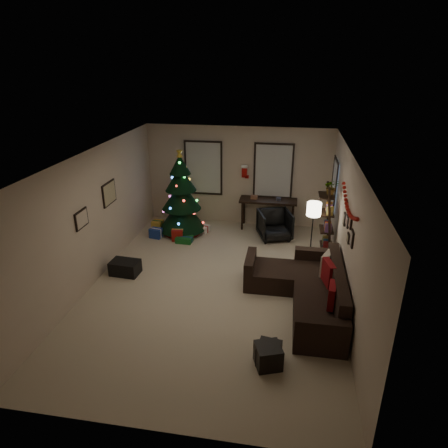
{
  "coord_description": "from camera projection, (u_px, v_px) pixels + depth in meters",
  "views": [
    {
      "loc": [
        1.36,
        -6.93,
        4.38
      ],
      "look_at": [
        0.1,
        0.6,
        1.15
      ],
      "focal_mm": 31.96,
      "sensor_mm": 36.0,
      "label": 1
    }
  ],
  "objects": [
    {
      "name": "garland",
      "position": [
        349.0,
        204.0,
        7.04
      ],
      "size": [
        0.08,
        1.9,
        0.3
      ],
      "primitive_type": null,
      "color": "#A5140C",
      "rests_on": "wall_right"
    },
    {
      "name": "bookshelf",
      "position": [
        328.0,
        225.0,
        8.95
      ],
      "size": [
        0.3,
        0.53,
        1.82
      ],
      "color": "black",
      "rests_on": "floor"
    },
    {
      "name": "pillow_cream",
      "position": [
        327.0,
        264.0,
        7.79
      ],
      "size": [
        0.28,
        0.45,
        0.44
      ],
      "primitive_type": "cube",
      "rotation": [
        0.0,
        0.0,
        -0.4
      ],
      "color": "#BCAC99",
      "rests_on": "sofa"
    },
    {
      "name": "ceiling",
      "position": [
        213.0,
        157.0,
        7.15
      ],
      "size": [
        7.0,
        7.0,
        0.0
      ],
      "primitive_type": "plane",
      "rotation": [
        3.14,
        0.0,
        0.0
      ],
      "color": "white",
      "rests_on": "floor"
    },
    {
      "name": "window_back_left",
      "position": [
        204.0,
        168.0,
        10.9
      ],
      "size": [
        1.05,
        0.06,
        1.5
      ],
      "color": "#728CB2",
      "rests_on": "wall_back"
    },
    {
      "name": "christmas_tree",
      "position": [
        181.0,
        199.0,
        10.35
      ],
      "size": [
        1.24,
        1.24,
        2.3
      ],
      "rotation": [
        0.0,
        0.0,
        0.38
      ],
      "color": "black",
      "rests_on": "floor"
    },
    {
      "name": "art_abstract",
      "position": [
        81.0,
        219.0,
        7.58
      ],
      "size": [
        0.04,
        0.45,
        0.35
      ],
      "color": "black",
      "rests_on": "wall_left"
    },
    {
      "name": "art_map",
      "position": [
        109.0,
        193.0,
        8.68
      ],
      "size": [
        0.04,
        0.6,
        0.5
      ],
      "color": "black",
      "rests_on": "wall_left"
    },
    {
      "name": "pillow_red_b",
      "position": [
        328.0,
        273.0,
        7.43
      ],
      "size": [
        0.23,
        0.47,
        0.45
      ],
      "primitive_type": "cube",
      "rotation": [
        0.0,
        0.0,
        0.24
      ],
      "color": "maroon",
      "rests_on": "sofa"
    },
    {
      "name": "wall_front",
      "position": [
        155.0,
        346.0,
        4.5
      ],
      "size": [
        5.0,
        0.0,
        5.0
      ],
      "primitive_type": "plane",
      "rotation": [
        -1.57,
        0.0,
        0.0
      ],
      "color": "#C4AE95",
      "rests_on": "floor"
    },
    {
      "name": "storage_bin",
      "position": [
        125.0,
        267.0,
        8.62
      ],
      "size": [
        0.64,
        0.45,
        0.3
      ],
      "primitive_type": "cube",
      "rotation": [
        0.0,
        0.0,
        -0.07
      ],
      "color": "black",
      "rests_on": "floor"
    },
    {
      "name": "desk_chair",
      "position": [
        275.0,
        225.0,
        10.23
      ],
      "size": [
        0.9,
        0.88,
        0.75
      ],
      "primitive_type": "imported",
      "rotation": [
        0.0,
        0.0,
        0.32
      ],
      "color": "black",
      "rests_on": "floor"
    },
    {
      "name": "desk",
      "position": [
        268.0,
        203.0,
        10.71
      ],
      "size": [
        1.53,
        0.55,
        0.82
      ],
      "color": "black",
      "rests_on": "floor"
    },
    {
      "name": "pillow_red_a",
      "position": [
        332.0,
        295.0,
        6.74
      ],
      "size": [
        0.16,
        0.42,
        0.41
      ],
      "primitive_type": "cube",
      "rotation": [
        0.0,
        0.0,
        -0.13
      ],
      "color": "maroon",
      "rests_on": "sofa"
    },
    {
      "name": "wall_right",
      "position": [
        348.0,
        235.0,
        7.3
      ],
      "size": [
        0.0,
        7.0,
        7.0
      ],
      "primitive_type": "plane",
      "rotation": [
        1.57,
        0.0,
        -1.57
      ],
      "color": "#C4AE95",
      "rests_on": "floor"
    },
    {
      "name": "wall_left",
      "position": [
        93.0,
        218.0,
        8.06
      ],
      "size": [
        0.0,
        7.0,
        7.0
      ],
      "primitive_type": "plane",
      "rotation": [
        1.57,
        0.0,
        1.57
      ],
      "color": "#C4AE95",
      "rests_on": "floor"
    },
    {
      "name": "ottoman_near",
      "position": [
        268.0,
        356.0,
        6.04
      ],
      "size": [
        0.48,
        0.48,
        0.36
      ],
      "primitive_type": "cube",
      "rotation": [
        0.0,
        0.0,
        0.34
      ],
      "color": "black",
      "rests_on": "floor"
    },
    {
      "name": "gallery",
      "position": [
        348.0,
        225.0,
        7.15
      ],
      "size": [
        0.03,
        1.25,
        0.54
      ],
      "color": "black",
      "rests_on": "wall_right"
    },
    {
      "name": "sofa",
      "position": [
        307.0,
        290.0,
        7.56
      ],
      "size": [
        1.85,
        2.68,
        0.86
      ],
      "color": "black",
      "rests_on": "floor"
    },
    {
      "name": "floor_lamp",
      "position": [
        314.0,
        213.0,
        8.63
      ],
      "size": [
        0.31,
        0.31,
        1.47
      ],
      "rotation": [
        0.0,
        0.0,
        -0.32
      ],
      "color": "black",
      "rests_on": "floor"
    },
    {
      "name": "presents",
      "position": [
        175.0,
        232.0,
        10.42
      ],
      "size": [
        1.5,
        1.0,
        0.3
      ],
      "rotation": [
        0.0,
        0.0,
        -0.3
      ],
      "color": "#14591E",
      "rests_on": "floor"
    },
    {
      "name": "stocking_right",
      "position": [
        245.0,
        171.0,
        10.71
      ],
      "size": [
        0.2,
        0.05,
        0.36
      ],
      "color": "#990F0C",
      "rests_on": "wall_back"
    },
    {
      "name": "potted_plant",
      "position": [
        332.0,
        185.0,
        8.66
      ],
      "size": [
        0.45,
        0.4,
        0.45
      ],
      "primitive_type": "imported",
      "rotation": [
        0.0,
        0.0,
        0.15
      ],
      "color": "#4C4C4C",
      "rests_on": "bookshelf"
    },
    {
      "name": "ottoman_far",
      "position": [
        269.0,
        353.0,
        6.12
      ],
      "size": [
        0.4,
        0.4,
        0.33
      ],
      "primitive_type": "cube",
      "rotation": [
        0.0,
        0.0,
        -0.17
      ],
      "color": "black",
      "rests_on": "floor"
    },
    {
      "name": "window_back_right",
      "position": [
        273.0,
        171.0,
        10.61
      ],
      "size": [
        1.05,
        0.06,
        1.5
      ],
      "color": "#728CB2",
      "rests_on": "wall_back"
    },
    {
      "name": "stocking_left",
      "position": [
        233.0,
        170.0,
        10.92
      ],
      "size": [
        0.2,
        0.05,
        0.36
      ],
      "color": "#990F0C",
      "rests_on": "wall_back"
    },
    {
      "name": "wall_back",
      "position": [
        238.0,
        176.0,
        10.86
      ],
      "size": [
        5.0,
        0.0,
        5.0
      ],
      "primitive_type": "plane",
      "rotation": [
        1.57,
        0.0,
        0.0
      ],
      "color": "#C4AE95",
      "rests_on": "floor"
    },
    {
      "name": "window_right_wall",
      "position": [
        335.0,
        186.0,
        9.56
      ],
      "size": [
        0.06,
        0.9,
        1.3
      ],
      "color": "#728CB2",
      "rests_on": "wall_right"
    },
    {
      "name": "floor",
      "position": [
        214.0,
        286.0,
        8.2
      ],
      "size": [
        7.0,
        7.0,
        0.0
      ],
      "primitive_type": "plane",
      "color": "#C0AE91",
      "rests_on": "ground"
    }
  ]
}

